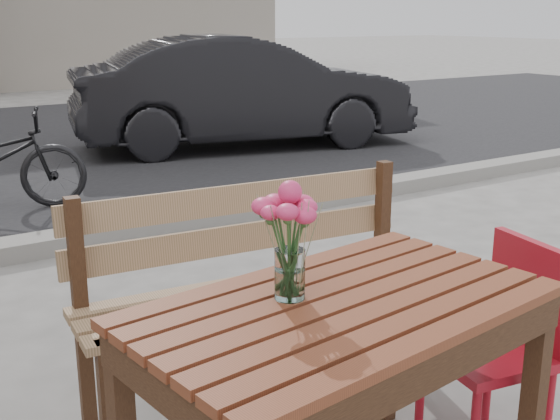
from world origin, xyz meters
The scene contains 5 objects.
main_table centered at (0.02, -0.07, 0.62)m, with size 1.28×0.84×0.74m.
main_bench centered at (0.22, 0.75, 0.55)m, with size 1.51×0.57×0.91m.
red_chair centered at (0.74, -0.06, 0.45)m, with size 0.44×0.44×0.77m.
main_vase centered at (-0.10, 0.02, 0.95)m, with size 0.18×0.18×0.34m.
parked_car centered at (3.04, 5.69, 0.65)m, with size 1.37×3.92×1.29m, color black.
Camera 1 is at (-1.12, -1.51, 1.51)m, focal length 45.00 mm.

